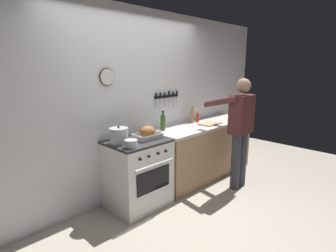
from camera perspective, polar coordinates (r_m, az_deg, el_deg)
ground_plane at (r=3.34m, az=8.42°, el=-20.70°), size 8.00×8.00×0.00m
wall_back at (r=3.77m, az=-7.71°, el=4.53°), size 6.00×0.13×2.60m
counter_block at (r=4.56m, az=7.53°, el=-5.00°), size 2.03×0.65×0.90m
stove at (r=3.59m, az=-6.51°, el=-9.98°), size 0.76×0.67×0.90m
person_cook at (r=4.10m, az=15.05°, el=-0.10°), size 0.51×0.63×1.66m
roasting_pan at (r=3.49m, az=-4.46°, el=-1.51°), size 0.35×0.26×0.17m
stock_pot at (r=3.30m, az=-10.44°, el=-2.09°), size 0.23×0.23×0.23m
saucepan at (r=3.13m, az=-7.91°, el=-3.80°), size 0.15×0.15×0.10m
cutting_board at (r=4.41m, az=8.98°, el=0.52°), size 0.36×0.24×0.02m
bottle_vinegar at (r=4.48m, az=5.19°, el=2.17°), size 0.06×0.06×0.27m
bottle_olive_oil at (r=3.92m, az=-1.10°, el=0.83°), size 0.07×0.07×0.29m
bottle_hot_sauce at (r=4.53m, az=6.34°, el=1.76°), size 0.05×0.05×0.18m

